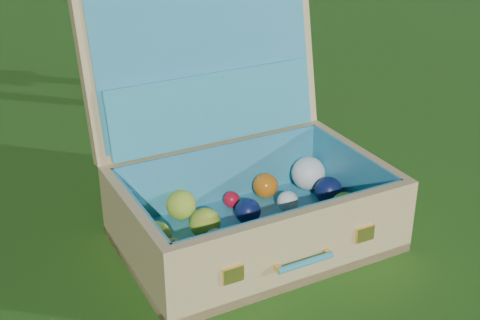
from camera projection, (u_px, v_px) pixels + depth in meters
name	position (u px, v px, depth m)	size (l,w,h in m)	color
ground	(180.00, 245.00, 1.68)	(60.00, 60.00, 0.00)	#215114
suitcase	(238.00, 167.00, 1.69)	(0.68, 0.61, 0.61)	#D8B674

